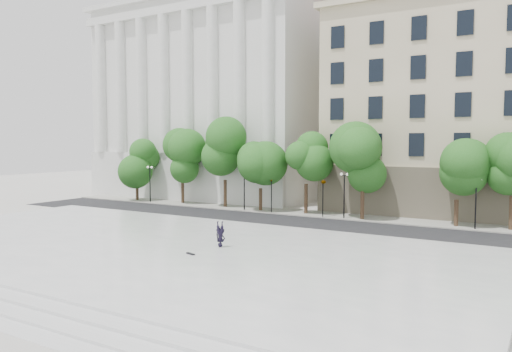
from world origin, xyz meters
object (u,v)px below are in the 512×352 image
Objects in this scene: traffic_light_west at (271,178)px; traffic_light_east at (323,180)px; person_lying at (221,244)px; skateboard at (191,254)px.

traffic_light_east is (5.69, 0.00, 0.02)m from traffic_light_west.
person_lying is at bearing -88.98° from traffic_light_east.
person_lying reaches higher than skateboard.
person_lying is 2.72m from skateboard.
person_lying is at bearing 99.13° from skateboard.
traffic_light_west is at bearing 92.32° from person_lying.
person_lying is (6.01, -17.75, -3.03)m from traffic_light_west.
skateboard is (-0.39, -2.68, -0.20)m from person_lying.
traffic_light_west is 2.46× the size of person_lying.
person_lying is at bearing -71.30° from traffic_light_west.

